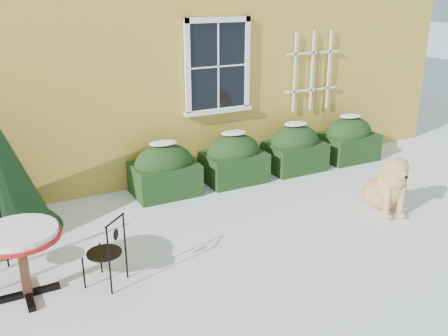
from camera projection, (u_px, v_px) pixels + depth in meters
ground at (260, 258)px, 6.36m from camera, size 80.00×80.00×0.00m
hedge_row at (265, 154)px, 9.07m from camera, size 4.95×0.80×0.91m
bistro_table at (20, 241)px, 5.35m from camera, size 0.89×0.89×0.82m
patio_chair_near at (107, 251)px, 5.67m from camera, size 0.53×0.53×0.85m
dog at (388, 187)px, 7.59m from camera, size 0.78×1.03×0.96m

